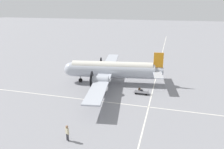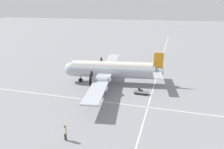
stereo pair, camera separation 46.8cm
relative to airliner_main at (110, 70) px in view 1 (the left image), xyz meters
name	(u,v)px [view 1 (the left image)]	position (x,y,z in m)	size (l,w,h in m)	color
ground_plane	(112,83)	(-0.40, -0.06, -2.45)	(300.00, 300.00, 0.00)	gray
apron_line_eastwest	(98,101)	(-0.40, 7.38, -2.45)	(120.00, 0.16, 0.01)	silver
apron_line_northsouth	(154,87)	(-7.50, -0.06, -2.45)	(0.16, 120.00, 0.01)	silver
airliner_main	(110,70)	(0.00, 0.00, 0.00)	(16.88, 25.91, 5.58)	#ADB2BC
crew_foreground	(67,131)	(-0.48, 17.05, -1.39)	(0.53, 0.37, 1.74)	#2D2D33
suitcase_near_door	(141,91)	(-5.89, 2.81, -2.18)	(0.43, 0.13, 0.58)	#232328
suitcase_upright_spare	(139,89)	(-5.48, 2.11, -2.22)	(0.35, 0.14, 0.51)	#47331E
baggage_cart	(141,92)	(-5.95, 3.23, -2.18)	(2.17, 1.02, 0.56)	#56565B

